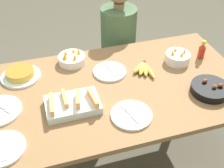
{
  "coord_description": "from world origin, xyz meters",
  "views": [
    {
      "loc": [
        -0.41,
        -1.35,
        1.96
      ],
      "look_at": [
        0.0,
        0.0,
        0.8
      ],
      "focal_mm": 45.0,
      "sensor_mm": 36.0,
      "label": 1
    }
  ],
  "objects_px": {
    "empty_plate_mid_edge": "(2,149)",
    "fruit_bowl_citrus": "(178,57)",
    "skillet": "(211,89)",
    "hot_sauce_bottle": "(202,50)",
    "empty_plate_far_left": "(110,72)",
    "melon_tray": "(73,104)",
    "banana_bunch": "(144,69)",
    "frittata_plate_center": "(20,74)",
    "person_figure": "(118,57)",
    "fruit_bowl_mango": "(72,59)",
    "empty_plate_near_front": "(131,115)"
  },
  "relations": [
    {
      "from": "banana_bunch",
      "to": "empty_plate_far_left",
      "type": "xyz_separation_m",
      "value": [
        -0.24,
        0.05,
        -0.01
      ]
    },
    {
      "from": "fruit_bowl_mango",
      "to": "person_figure",
      "type": "height_order",
      "value": "person_figure"
    },
    {
      "from": "empty_plate_near_front",
      "to": "person_figure",
      "type": "bearing_deg",
      "value": 76.49
    },
    {
      "from": "empty_plate_far_left",
      "to": "empty_plate_mid_edge",
      "type": "xyz_separation_m",
      "value": [
        -0.72,
        -0.48,
        0.0
      ]
    },
    {
      "from": "melon_tray",
      "to": "frittata_plate_center",
      "type": "distance_m",
      "value": 0.49
    },
    {
      "from": "skillet",
      "to": "hot_sauce_bottle",
      "type": "xyz_separation_m",
      "value": [
        0.15,
        0.37,
        0.04
      ]
    },
    {
      "from": "frittata_plate_center",
      "to": "empty_plate_mid_edge",
      "type": "bearing_deg",
      "value": -101.27
    },
    {
      "from": "banana_bunch",
      "to": "hot_sauce_bottle",
      "type": "height_order",
      "value": "hot_sauce_bottle"
    },
    {
      "from": "skillet",
      "to": "empty_plate_far_left",
      "type": "bearing_deg",
      "value": 158.3
    },
    {
      "from": "empty_plate_near_front",
      "to": "empty_plate_far_left",
      "type": "relative_size",
      "value": 1.05
    },
    {
      "from": "empty_plate_mid_edge",
      "to": "fruit_bowl_mango",
      "type": "xyz_separation_m",
      "value": [
        0.49,
        0.67,
        0.03
      ]
    },
    {
      "from": "skillet",
      "to": "empty_plate_mid_edge",
      "type": "relative_size",
      "value": 1.63
    },
    {
      "from": "empty_plate_mid_edge",
      "to": "person_figure",
      "type": "bearing_deg",
      "value": 46.65
    },
    {
      "from": "melon_tray",
      "to": "frittata_plate_center",
      "type": "height_order",
      "value": "melon_tray"
    },
    {
      "from": "empty_plate_mid_edge",
      "to": "fruit_bowl_mango",
      "type": "distance_m",
      "value": 0.83
    },
    {
      "from": "skillet",
      "to": "fruit_bowl_mango",
      "type": "distance_m",
      "value": 0.98
    },
    {
      "from": "empty_plate_near_front",
      "to": "hot_sauce_bottle",
      "type": "height_order",
      "value": "hot_sauce_bottle"
    },
    {
      "from": "skillet",
      "to": "fruit_bowl_mango",
      "type": "bearing_deg",
      "value": 156.54
    },
    {
      "from": "fruit_bowl_mango",
      "to": "hot_sauce_bottle",
      "type": "bearing_deg",
      "value": -12.86
    },
    {
      "from": "banana_bunch",
      "to": "fruit_bowl_mango",
      "type": "bearing_deg",
      "value": 152.24
    },
    {
      "from": "frittata_plate_center",
      "to": "person_figure",
      "type": "relative_size",
      "value": 0.22
    },
    {
      "from": "empty_plate_mid_edge",
      "to": "person_figure",
      "type": "xyz_separation_m",
      "value": [
        0.96,
        1.01,
        -0.26
      ]
    },
    {
      "from": "person_figure",
      "to": "empty_plate_far_left",
      "type": "bearing_deg",
      "value": -113.82
    },
    {
      "from": "frittata_plate_center",
      "to": "skillet",
      "type": "bearing_deg",
      "value": -23.82
    },
    {
      "from": "skillet",
      "to": "person_figure",
      "type": "distance_m",
      "value": 1.02
    },
    {
      "from": "fruit_bowl_mango",
      "to": "melon_tray",
      "type": "bearing_deg",
      "value": -99.83
    },
    {
      "from": "empty_plate_mid_edge",
      "to": "hot_sauce_bottle",
      "type": "relative_size",
      "value": 1.65
    },
    {
      "from": "empty_plate_far_left",
      "to": "hot_sauce_bottle",
      "type": "height_order",
      "value": "hot_sauce_bottle"
    },
    {
      "from": "hot_sauce_bottle",
      "to": "empty_plate_near_front",
      "type": "bearing_deg",
      "value": -148.96
    },
    {
      "from": "frittata_plate_center",
      "to": "fruit_bowl_citrus",
      "type": "relative_size",
      "value": 1.49
    },
    {
      "from": "banana_bunch",
      "to": "melon_tray",
      "type": "height_order",
      "value": "melon_tray"
    },
    {
      "from": "melon_tray",
      "to": "empty_plate_far_left",
      "type": "bearing_deg",
      "value": 41.55
    },
    {
      "from": "melon_tray",
      "to": "fruit_bowl_mango",
      "type": "height_order",
      "value": "fruit_bowl_mango"
    },
    {
      "from": "melon_tray",
      "to": "banana_bunch",
      "type": "bearing_deg",
      "value": 22.6
    },
    {
      "from": "frittata_plate_center",
      "to": "empty_plate_far_left",
      "type": "relative_size",
      "value": 1.14
    },
    {
      "from": "skillet",
      "to": "fruit_bowl_mango",
      "type": "relative_size",
      "value": 1.98
    },
    {
      "from": "empty_plate_far_left",
      "to": "empty_plate_mid_edge",
      "type": "relative_size",
      "value": 0.97
    },
    {
      "from": "fruit_bowl_mango",
      "to": "hot_sauce_bottle",
      "type": "relative_size",
      "value": 1.36
    },
    {
      "from": "skillet",
      "to": "hot_sauce_bottle",
      "type": "relative_size",
      "value": 2.69
    },
    {
      "from": "empty_plate_mid_edge",
      "to": "fruit_bowl_citrus",
      "type": "height_order",
      "value": "fruit_bowl_citrus"
    },
    {
      "from": "empty_plate_far_left",
      "to": "person_figure",
      "type": "bearing_deg",
      "value": 66.18
    },
    {
      "from": "melon_tray",
      "to": "skillet",
      "type": "distance_m",
      "value": 0.88
    },
    {
      "from": "fruit_bowl_mango",
      "to": "empty_plate_near_front",
      "type": "bearing_deg",
      "value": -70.05
    },
    {
      "from": "fruit_bowl_mango",
      "to": "hot_sauce_bottle",
      "type": "distance_m",
      "value": 0.96
    },
    {
      "from": "frittata_plate_center",
      "to": "empty_plate_near_front",
      "type": "height_order",
      "value": "frittata_plate_center"
    },
    {
      "from": "frittata_plate_center",
      "to": "empty_plate_mid_edge",
      "type": "height_order",
      "value": "frittata_plate_center"
    },
    {
      "from": "empty_plate_far_left",
      "to": "empty_plate_mid_edge",
      "type": "height_order",
      "value": "same"
    },
    {
      "from": "empty_plate_mid_edge",
      "to": "hot_sauce_bottle",
      "type": "xyz_separation_m",
      "value": [
        1.43,
        0.46,
        0.05
      ]
    },
    {
      "from": "frittata_plate_center",
      "to": "empty_plate_far_left",
      "type": "distance_m",
      "value": 0.61
    },
    {
      "from": "melon_tray",
      "to": "skillet",
      "type": "xyz_separation_m",
      "value": [
        0.87,
        -0.11,
        -0.0
      ]
    }
  ]
}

